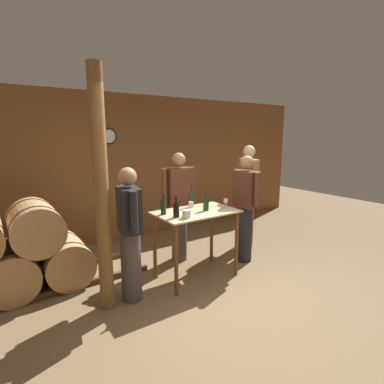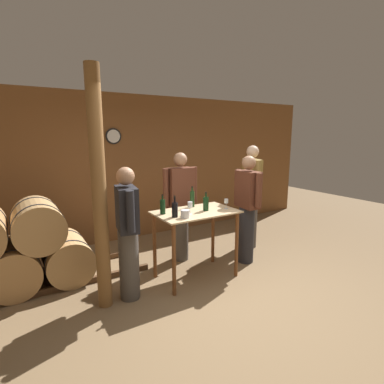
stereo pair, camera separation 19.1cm
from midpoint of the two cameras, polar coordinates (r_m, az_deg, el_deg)
The scene contains 16 objects.
ground_plane at distance 3.90m, azimuth 5.91°, elevation -19.59°, with size 14.00×14.00×0.00m, color brown.
back_wall at distance 5.80m, azimuth -11.87°, elevation 4.51°, with size 8.40×0.08×2.70m.
barrel_rack at distance 4.44m, azimuth -32.65°, elevation -10.23°, with size 3.38×0.83×1.16m.
tasting_table at distance 4.12m, azimuth -0.55°, elevation -6.25°, with size 1.11×0.69×0.95m.
wooden_post at distance 3.41m, azimuth -18.42°, elevation -0.28°, with size 0.16×0.16×2.70m.
wine_bottle_far_left at distance 3.92m, azimuth -6.87°, elevation -2.80°, with size 0.07×0.07×0.26m.
wine_bottle_left at distance 3.76m, azimuth -4.49°, elevation -3.34°, with size 0.08×0.08×0.28m.
wine_bottle_center at distance 4.29m, azimuth -1.34°, elevation -1.24°, with size 0.07×0.07×0.30m.
wine_bottle_right at distance 4.09m, azimuth 1.35°, elevation -2.16°, with size 0.08×0.08×0.26m.
wine_glass_near_left at distance 3.90m, azimuth -1.61°, elevation -2.52°, with size 0.06×0.06×0.16m.
wine_glass_near_center at distance 4.22m, azimuth 5.17°, elevation -1.78°, with size 0.06×0.06×0.14m.
ice_bucket at distance 3.74m, azimuth -2.48°, elevation -4.22°, with size 0.11×0.11×0.10m.
person_host at distance 3.62m, azimuth -13.27°, elevation -7.50°, with size 0.29×0.58×1.62m.
person_visitor_with_scarf at distance 4.66m, azimuth -3.67°, elevation -2.40°, with size 0.59×0.24×1.71m.
person_visitor_bearded at distance 5.31m, azimuth 9.52°, elevation -0.34°, with size 0.34×0.56×1.79m.
person_visitor_near_door at distance 4.67m, azimuth 8.98°, elevation -2.77°, with size 0.25×0.59×1.67m.
Camera 1 is at (-2.27, -2.50, 1.98)m, focal length 28.00 mm.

